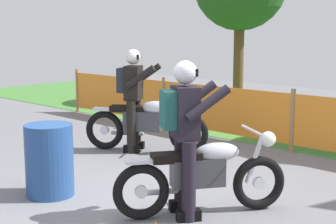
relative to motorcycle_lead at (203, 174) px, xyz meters
name	(u,v)px	position (x,y,z in m)	size (l,w,h in m)	color
ground	(140,202)	(-0.79, -0.20, -0.46)	(24.00, 24.00, 0.02)	slate
barrier_fence	(292,120)	(-0.79, 3.23, 0.09)	(11.87, 0.08, 1.05)	#997547
motorcycle_lead	(203,174)	(0.00, 0.00, 0.00)	(1.15, 1.70, 0.93)	black
motorcycle_trailing	(147,123)	(-2.54, 1.59, 0.03)	(1.83, 1.21, 0.99)	black
rider_lead	(184,130)	(-0.11, -0.18, 0.50)	(0.72, 0.79, 1.69)	black
rider_trailing	(133,94)	(-2.73, 1.47, 0.50)	(0.79, 0.71, 1.69)	black
spare_drum	(49,160)	(-1.76, -0.80, -0.01)	(0.58, 0.58, 0.88)	navy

